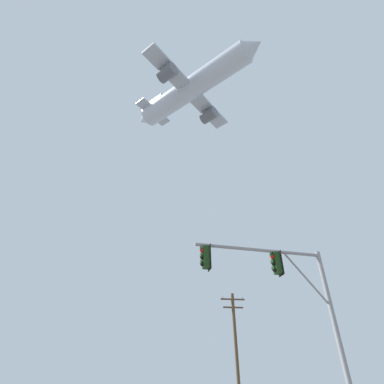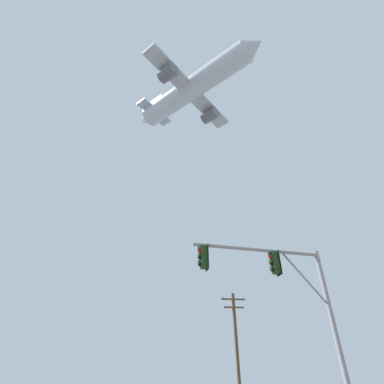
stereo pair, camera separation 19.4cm
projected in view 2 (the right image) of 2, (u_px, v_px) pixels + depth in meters
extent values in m
cylinder|color=gray|center=(335.00, 332.00, 11.40)|extent=(0.20, 0.20, 6.54)
cylinder|color=gray|center=(257.00, 250.00, 12.59)|extent=(5.61, 0.79, 0.15)
cylinder|color=gray|center=(304.00, 278.00, 12.36)|extent=(1.75, 0.28, 2.19)
cube|color=#193814|center=(204.00, 257.00, 11.88)|extent=(0.29, 0.35, 0.90)
cylinder|color=#193814|center=(203.00, 245.00, 12.16)|extent=(0.05, 0.05, 0.12)
cube|color=black|center=(207.00, 257.00, 11.91)|extent=(0.08, 0.46, 1.04)
sphere|color=red|center=(200.00, 251.00, 12.00)|extent=(0.20, 0.20, 0.20)
cylinder|color=#193814|center=(198.00, 249.00, 12.02)|extent=(0.06, 0.21, 0.21)
sphere|color=black|center=(200.00, 257.00, 11.85)|extent=(0.20, 0.20, 0.20)
cylinder|color=#193814|center=(199.00, 256.00, 11.87)|extent=(0.06, 0.21, 0.21)
sphere|color=black|center=(200.00, 264.00, 11.70)|extent=(0.20, 0.20, 0.20)
cylinder|color=#193814|center=(199.00, 262.00, 11.72)|extent=(0.06, 0.21, 0.21)
cube|color=#193814|center=(275.00, 263.00, 12.44)|extent=(0.29, 0.35, 0.90)
cylinder|color=#193814|center=(273.00, 251.00, 12.72)|extent=(0.05, 0.05, 0.12)
cube|color=black|center=(278.00, 263.00, 12.46)|extent=(0.08, 0.46, 1.04)
sphere|color=red|center=(271.00, 257.00, 12.56)|extent=(0.20, 0.20, 0.20)
cylinder|color=#193814|center=(269.00, 255.00, 12.58)|extent=(0.06, 0.21, 0.21)
sphere|color=black|center=(272.00, 263.00, 12.41)|extent=(0.20, 0.20, 0.20)
cylinder|color=#193814|center=(270.00, 261.00, 12.43)|extent=(0.06, 0.21, 0.21)
sphere|color=black|center=(273.00, 269.00, 12.25)|extent=(0.20, 0.20, 0.20)
cylinder|color=#193814|center=(271.00, 268.00, 12.28)|extent=(0.06, 0.21, 0.21)
cylinder|color=brown|center=(237.00, 346.00, 24.64)|extent=(0.28, 0.28, 8.55)
cube|color=brown|center=(233.00, 299.00, 26.71)|extent=(2.20, 0.12, 0.12)
cube|color=brown|center=(234.00, 307.00, 26.33)|extent=(1.80, 0.12, 0.12)
cylinder|color=gray|center=(223.00, 298.00, 26.70)|extent=(0.10, 0.10, 0.18)
cylinder|color=gray|center=(243.00, 298.00, 26.85)|extent=(0.10, 0.10, 0.18)
cylinder|color=#B7BCC6|center=(193.00, 87.00, 57.62)|extent=(20.09, 20.03, 4.28)
cone|color=#B7BCC6|center=(254.00, 46.00, 50.57)|extent=(4.96, 4.96, 4.07)
cone|color=#B7BCC6|center=(146.00, 120.00, 64.60)|extent=(4.46, 4.47, 3.64)
cube|color=#A8ADB7|center=(190.00, 91.00, 57.62)|extent=(18.13, 18.20, 0.48)
cylinder|color=#595B60|center=(210.00, 115.00, 61.06)|extent=(3.98, 3.97, 2.41)
cylinder|color=#595B60|center=(168.00, 73.00, 52.77)|extent=(3.98, 3.97, 2.41)
cube|color=#333338|center=(156.00, 106.00, 64.43)|extent=(2.88, 2.87, 5.09)
cube|color=#A8ADB7|center=(154.00, 113.00, 63.48)|extent=(7.37, 7.39, 0.27)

